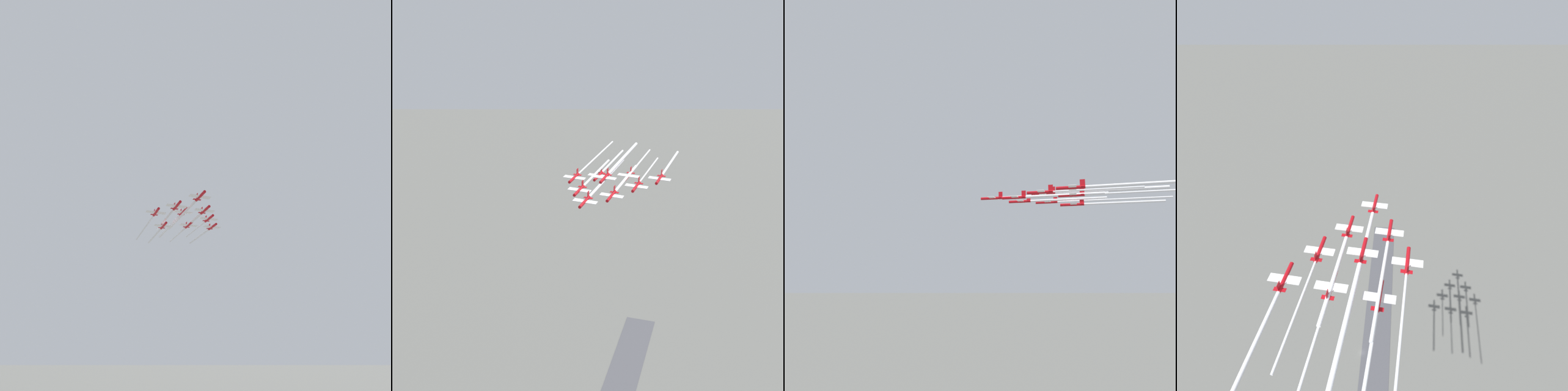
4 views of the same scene
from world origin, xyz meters
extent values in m
cylinder|color=#B20C14|center=(9.55, 18.36, 168.52)|extent=(10.00, 6.06, 1.30)
cube|color=white|center=(10.18, 18.69, 168.52)|extent=(7.09, 10.08, 0.21)
cube|color=#B20C14|center=(13.42, 20.38, 170.14)|extent=(1.75, 1.02, 2.59)
cube|color=#B20C14|center=(13.42, 20.38, 168.52)|extent=(2.90, 3.94, 0.14)
cylinder|color=#B20C14|center=(23.67, 17.65, 167.11)|extent=(10.00, 6.06, 1.30)
cube|color=white|center=(24.30, 17.98, 167.11)|extent=(7.09, 10.08, 0.21)
cube|color=#B20C14|center=(27.54, 19.67, 168.73)|extent=(1.75, 1.02, 2.59)
cube|color=#B20C14|center=(27.54, 19.67, 167.11)|extent=(2.90, 3.94, 0.14)
cylinder|color=#B20C14|center=(17.03, 30.36, 167.45)|extent=(10.00, 6.06, 1.30)
cube|color=white|center=(17.66, 30.69, 167.45)|extent=(7.09, 10.08, 0.21)
cube|color=#B20C14|center=(20.90, 32.38, 169.07)|extent=(1.75, 1.02, 2.59)
cube|color=#B20C14|center=(20.90, 32.38, 167.45)|extent=(2.90, 3.94, 0.14)
cylinder|color=#B20C14|center=(37.80, 16.94, 167.55)|extent=(10.00, 6.06, 1.30)
cube|color=white|center=(38.42, 17.27, 167.55)|extent=(7.09, 10.08, 0.21)
cube|color=#B20C14|center=(41.66, 18.96, 169.17)|extent=(1.75, 1.02, 2.59)
cube|color=#B20C14|center=(41.66, 18.96, 167.55)|extent=(2.90, 3.94, 0.14)
cylinder|color=#B20C14|center=(31.16, 29.65, 169.54)|extent=(10.00, 6.06, 1.30)
cube|color=white|center=(31.78, 29.97, 169.54)|extent=(7.09, 10.08, 0.21)
cube|color=#B20C14|center=(35.02, 31.67, 171.16)|extent=(1.75, 1.02, 2.59)
cube|color=#B20C14|center=(35.02, 31.67, 169.54)|extent=(2.90, 3.94, 0.14)
cylinder|color=#B20C14|center=(24.52, 42.36, 167.53)|extent=(10.00, 6.06, 1.30)
cube|color=white|center=(25.14, 42.68, 167.53)|extent=(7.09, 10.08, 0.21)
cube|color=#B20C14|center=(28.38, 44.38, 169.15)|extent=(1.75, 1.02, 2.59)
cube|color=#B20C14|center=(28.38, 44.38, 167.53)|extent=(2.90, 3.94, 0.14)
cylinder|color=#B20C14|center=(51.92, 16.23, 167.42)|extent=(10.00, 6.06, 1.30)
cube|color=white|center=(52.54, 16.56, 167.42)|extent=(7.09, 10.08, 0.21)
cube|color=#B20C14|center=(55.78, 18.25, 169.04)|extent=(1.75, 1.02, 2.59)
cube|color=#B20C14|center=(55.78, 18.25, 167.42)|extent=(2.90, 3.94, 0.14)
cylinder|color=#B20C14|center=(45.28, 28.94, 166.90)|extent=(10.00, 6.06, 1.30)
cube|color=white|center=(45.90, 29.26, 166.90)|extent=(7.09, 10.08, 0.21)
cube|color=#B20C14|center=(49.14, 30.96, 168.52)|extent=(1.75, 1.02, 2.59)
cube|color=#B20C14|center=(49.14, 30.96, 166.90)|extent=(2.90, 3.94, 0.14)
cylinder|color=#B20C14|center=(38.64, 41.65, 164.87)|extent=(10.00, 6.06, 1.30)
cube|color=white|center=(39.26, 41.97, 164.87)|extent=(7.09, 10.08, 0.21)
cube|color=#B20C14|center=(42.50, 43.66, 166.49)|extent=(1.75, 1.02, 2.59)
cube|color=#B20C14|center=(42.50, 43.66, 164.87)|extent=(2.90, 3.94, 0.14)
cylinder|color=white|center=(34.83, 31.57, 168.52)|extent=(41.73, 22.59, 1.22)
cylinder|color=white|center=(42.64, 27.56, 167.11)|extent=(29.13, 16.04, 1.28)
cylinder|color=white|center=(36.90, 40.74, 167.45)|extent=(30.82, 16.79, 1.06)
cylinder|color=white|center=(57.22, 27.09, 167.55)|extent=(29.78, 16.02, 0.72)
cylinder|color=white|center=(55.86, 42.56, 169.54)|extent=(40.66, 22.15, 1.40)
cylinder|color=white|center=(51.33, 56.37, 167.53)|extent=(44.59, 23.80, 0.78)
cylinder|color=white|center=(71.60, 26.51, 167.42)|extent=(30.48, 16.65, 1.12)
cylinder|color=white|center=(64.77, 39.12, 166.90)|extent=(29.94, 16.15, 0.78)
cylinder|color=white|center=(57.91, 51.72, 164.87)|extent=(29.62, 16.13, 1.01)
camera|label=1|loc=(-114.79, 4.46, 114.64)|focal=28.00mm
camera|label=2|loc=(-120.62, -128.79, 257.97)|focal=50.00mm
camera|label=3|loc=(107.33, -87.01, 144.98)|focal=28.00mm
camera|label=4|loc=(80.72, 70.67, 244.22)|focal=28.00mm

